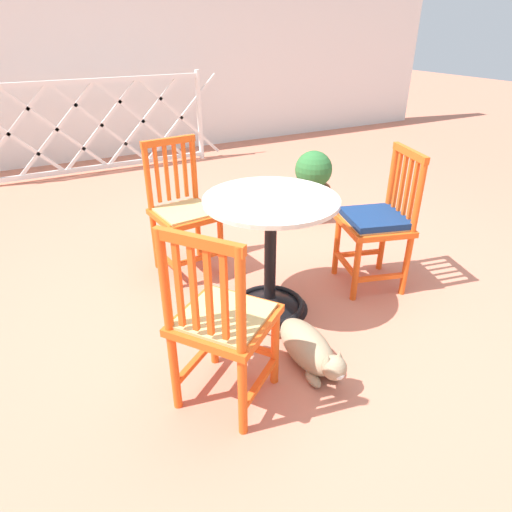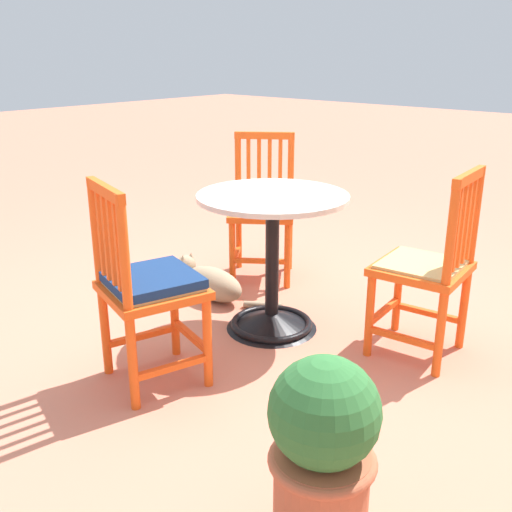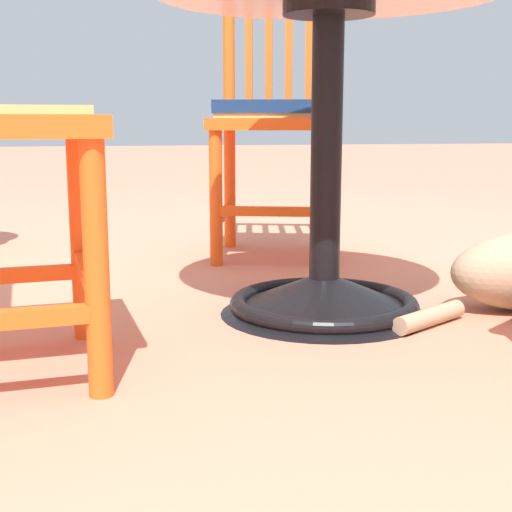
% 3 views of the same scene
% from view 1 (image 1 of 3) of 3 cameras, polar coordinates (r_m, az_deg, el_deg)
% --- Properties ---
extents(ground_plane, '(24.00, 24.00, 0.00)m').
position_cam_1_polar(ground_plane, '(2.83, 2.76, -6.24)').
color(ground_plane, '#C6755B').
extents(building_wall_backdrop, '(10.00, 0.20, 2.80)m').
position_cam_1_polar(building_wall_backdrop, '(6.20, -18.49, 24.99)').
color(building_wall_backdrop, white).
rests_on(building_wall_backdrop, ground_plane).
extents(lattice_fence_panel, '(2.88, 0.06, 1.07)m').
position_cam_1_polar(lattice_fence_panel, '(5.56, -19.20, 15.59)').
color(lattice_fence_panel, white).
rests_on(lattice_fence_panel, ground_plane).
extents(cafe_table, '(0.76, 0.76, 0.73)m').
position_cam_1_polar(cafe_table, '(2.65, 1.81, -1.59)').
color(cafe_table, black).
rests_on(cafe_table, ground_plane).
extents(orange_chair_near_fence, '(0.56, 0.56, 0.91)m').
position_cam_1_polar(orange_chair_near_fence, '(1.94, -4.43, -8.60)').
color(orange_chair_near_fence, '#EA5619').
rests_on(orange_chair_near_fence, ground_plane).
extents(orange_chair_tucked_in, '(0.50, 0.50, 0.91)m').
position_cam_1_polar(orange_chair_tucked_in, '(2.95, 15.35, 4.15)').
color(orange_chair_tucked_in, '#EA5619').
rests_on(orange_chair_tucked_in, ground_plane).
extents(orange_chair_facing_out, '(0.44, 0.44, 0.91)m').
position_cam_1_polar(orange_chair_facing_out, '(3.07, -9.31, 5.52)').
color(orange_chair_facing_out, '#EA5619').
rests_on(orange_chair_facing_out, ground_plane).
extents(tabby_cat, '(0.27, 0.73, 0.23)m').
position_cam_1_polar(tabby_cat, '(2.34, 6.93, -11.89)').
color(tabby_cat, '#9E896B').
rests_on(tabby_cat, ground_plane).
extents(terracotta_planter, '(0.32, 0.32, 0.62)m').
position_cam_1_polar(terracotta_planter, '(3.95, 7.28, 9.14)').
color(terracotta_planter, '#B25B3D').
rests_on(terracotta_planter, ground_plane).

